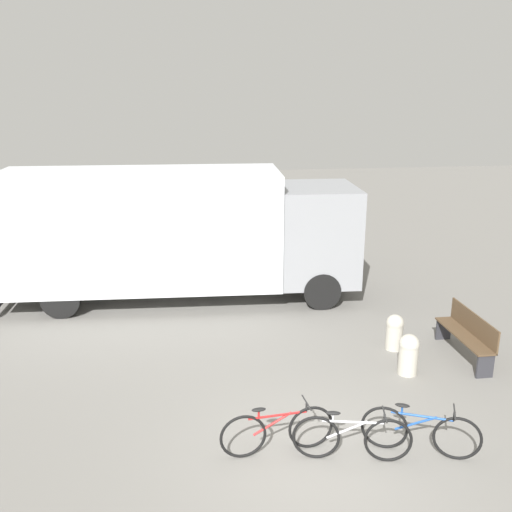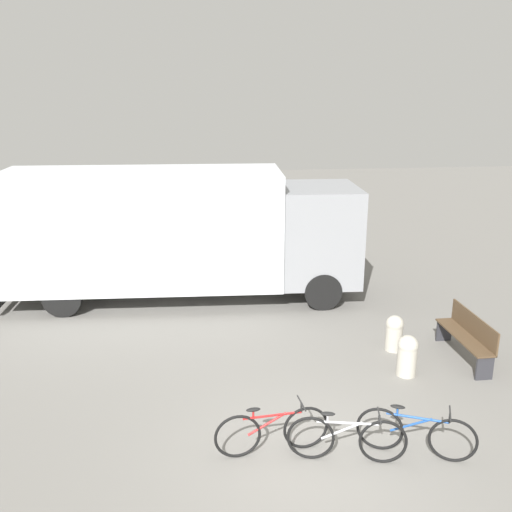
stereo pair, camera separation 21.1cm
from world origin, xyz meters
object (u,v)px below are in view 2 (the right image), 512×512
at_px(park_bench, 468,335).
at_px(bicycle_middle, 346,439).
at_px(bicycle_near, 272,431).
at_px(bollard_near_bench, 407,354).
at_px(bicycle_far, 416,433).
at_px(delivery_truck, 177,230).
at_px(bollard_far_bench, 394,332).

xyz_separation_m(park_bench, bicycle_middle, (-3.34, -2.98, -0.15)).
distance_m(bicycle_near, bollard_near_bench, 3.64).
relative_size(bicycle_middle, bicycle_far, 1.06).
bearing_deg(park_bench, bollard_near_bench, 108.60).
distance_m(park_bench, bollard_near_bench, 1.57).
relative_size(park_bench, bollard_near_bench, 2.26).
relative_size(bicycle_middle, bollard_near_bench, 2.14).
xyz_separation_m(bicycle_near, bollard_near_bench, (2.94, 2.14, 0.06)).
xyz_separation_m(delivery_truck, bollard_far_bench, (4.56, -3.63, -1.44)).
bearing_deg(delivery_truck, bicycle_far, -60.55).
bearing_deg(bollard_far_bench, bollard_near_bench, -96.59).
bearing_deg(bicycle_far, bicycle_middle, -156.39).
bearing_deg(bollard_far_bench, bicycle_far, -104.59).
height_order(park_bench, bicycle_middle, park_bench).
relative_size(park_bench, bicycle_near, 1.04).
distance_m(park_bench, bollard_far_bench, 1.46).
distance_m(delivery_truck, park_bench, 7.36).
bearing_deg(bollard_far_bench, bicycle_near, -133.61).
bearing_deg(bollard_far_bench, delivery_truck, 141.49).
relative_size(delivery_truck, bicycle_middle, 5.19).
bearing_deg(bicycle_far, bollard_near_bench, 94.85).
distance_m(bicycle_middle, bollard_near_bench, 3.09).
relative_size(delivery_truck, bicycle_far, 5.48).
height_order(delivery_truck, bollard_far_bench, delivery_truck).
height_order(delivery_truck, bicycle_near, delivery_truck).
height_order(bicycle_far, bollard_near_bench, bollard_near_bench).
relative_size(bicycle_far, bollard_near_bench, 2.02).
xyz_separation_m(delivery_truck, park_bench, (5.91, -4.19, -1.32)).
height_order(park_bench, bollard_near_bench, park_bench).
bearing_deg(bicycle_near, park_bench, 25.22).
height_order(park_bench, bicycle_near, park_bench).
bearing_deg(bollard_near_bench, bicycle_middle, -127.20).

